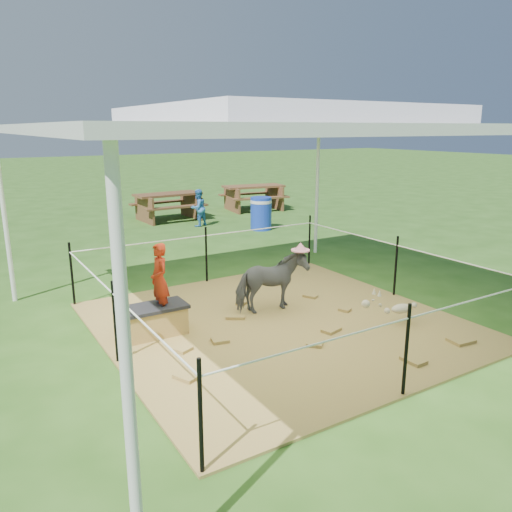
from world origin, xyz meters
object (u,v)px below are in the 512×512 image
picnic_table_far (254,198)px  distant_person (198,208)px  woman (159,272)px  pony (271,282)px  picnic_table_near (168,207)px  trash_barrel (261,213)px  straw_bale (154,322)px  green_bottle (123,349)px  foal (401,307)px

picnic_table_far → distant_person: distant_person is taller
woman → distant_person: size_ratio=0.94×
pony → picnic_table_near: size_ratio=0.55×
pony → trash_barrel: 6.22m
pony → picnic_table_near: pony is taller
straw_bale → trash_barrel: (4.95, 5.27, 0.23)m
green_bottle → pony: (2.32, 0.37, 0.33)m
woman → trash_barrel: woman is taller
woman → pony: 1.72m
straw_bale → picnic_table_far: (6.49, 8.18, 0.20)m
green_bottle → picnic_table_far: 11.14m
woman → distant_person: (3.63, 6.58, -0.35)m
straw_bale → picnic_table_near: picnic_table_near is taller
straw_bale → picnic_table_near: bearing=66.8°
woman → picnic_table_far: 10.38m
pony → picnic_table_far: size_ratio=0.54×
pony → foal: bearing=-132.5°
woman → trash_barrel: (4.85, 5.27, -0.43)m
woman → foal: bearing=65.0°
green_bottle → foal: bearing=-15.0°
woman → foal: woman is taller
picnic_table_near → distant_person: bearing=-78.0°
pony → foal: 1.84m
picnic_table_far → distant_person: 3.19m
picnic_table_far → distant_person: bearing=-141.4°
picnic_table_far → green_bottle: bearing=-120.7°
woman → green_bottle: woman is taller
pony → distant_person: distant_person is taller
straw_bale → picnic_table_near: 8.61m
picnic_table_far → distant_person: size_ratio=1.91×
green_bottle → picnic_table_far: (7.04, 8.63, 0.27)m
green_bottle → distant_person: distant_person is taller
straw_bale → distant_person: bearing=60.5°
trash_barrel → foal: bearing=-106.1°
foal → trash_barrel: trash_barrel is taller
trash_barrel → picnic_table_far: trash_barrel is taller
woman → green_bottle: 1.07m
pony → distant_person: size_ratio=1.02×
straw_bale → green_bottle: 0.71m
green_bottle → foal: 3.71m
woman → picnic_table_far: woman is taller
woman → trash_barrel: 7.17m
picnic_table_near → straw_bale: bearing=-115.6°
distant_person → woman: bearing=41.8°
pony → distant_person: 6.94m
foal → trash_barrel: 6.95m
picnic_table_near → distant_person: size_ratio=1.86×
straw_bale → distant_person: 7.57m
straw_bale → foal: size_ratio=0.90×
green_bottle → pony: pony is taller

